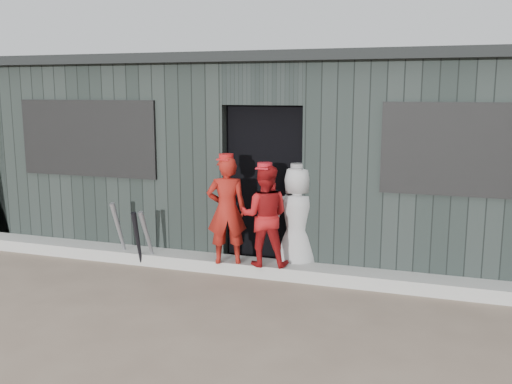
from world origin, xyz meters
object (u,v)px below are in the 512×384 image
(player_red_right, at_px, (265,216))
(dugout, at_px, (294,153))
(bat_left, at_px, (120,232))
(bat_right, at_px, (138,239))
(bat_mid, at_px, (148,238))
(player_red_left, at_px, (227,210))
(player_grey_back, at_px, (297,219))

(player_red_right, distance_m, dugout, 1.87)
(bat_left, relative_size, bat_right, 1.12)
(bat_mid, relative_size, player_red_left, 0.58)
(bat_mid, bearing_deg, dugout, 53.64)
(bat_right, height_order, player_red_left, player_red_left)
(bat_left, bearing_deg, player_red_left, -1.42)
(player_red_right, distance_m, player_grey_back, 0.45)
(bat_right, relative_size, dugout, 0.09)
(player_grey_back, distance_m, dugout, 1.65)
(bat_right, relative_size, player_red_left, 0.57)
(bat_mid, relative_size, player_grey_back, 0.57)
(bat_right, relative_size, player_red_right, 0.61)
(bat_left, height_order, player_red_right, player_red_right)
(bat_left, distance_m, bat_right, 0.35)
(bat_mid, distance_m, player_grey_back, 1.87)
(player_grey_back, bearing_deg, dugout, -95.99)
(bat_right, xyz_separation_m, player_grey_back, (1.91, 0.46, 0.29))
(player_red_right, relative_size, dugout, 0.14)
(bat_right, height_order, player_grey_back, player_grey_back)
(bat_mid, relative_size, player_red_right, 0.62)
(bat_left, height_order, player_grey_back, player_grey_back)
(bat_mid, xyz_separation_m, bat_right, (-0.11, -0.06, -0.00))
(bat_mid, bearing_deg, player_red_left, 0.97)
(bat_left, bearing_deg, player_grey_back, 8.71)
(bat_left, relative_size, player_grey_back, 0.62)
(bat_right, bearing_deg, bat_left, 159.93)
(bat_left, distance_m, player_red_right, 1.96)
(dugout, bearing_deg, bat_right, -127.50)
(player_red_right, bearing_deg, bat_right, -5.64)
(bat_mid, relative_size, bat_right, 1.03)
(dugout, bearing_deg, bat_mid, -126.36)
(player_red_left, distance_m, player_grey_back, 0.86)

